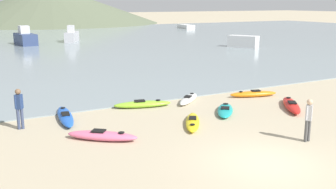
# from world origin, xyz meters

# --- Properties ---
(ground_plane) EXTENTS (400.00, 400.00, 0.00)m
(ground_plane) POSITION_xyz_m (0.00, 0.00, 0.00)
(ground_plane) COLOR tan
(bay_water) EXTENTS (160.00, 70.00, 0.06)m
(bay_water) POSITION_xyz_m (0.00, 44.27, 0.03)
(bay_water) COLOR gray
(bay_water) RESTS_ON ground_plane
(far_hill_midleft) EXTENTS (54.44, 54.44, 6.14)m
(far_hill_midleft) POSITION_xyz_m (12.60, 99.54, 3.07)
(far_hill_midleft) COLOR #5B664C
(far_hill_midleft) RESTS_ON ground_plane
(far_hill_midright) EXTENTS (56.32, 56.32, 9.87)m
(far_hill_midright) POSITION_xyz_m (14.25, 98.46, 4.93)
(far_hill_midright) COLOR #5B664C
(far_hill_midright) RESTS_ON ground_plane
(kayak_on_sand_0) EXTENTS (3.07, 1.46, 0.38)m
(kayak_on_sand_0) POSITION_xyz_m (-0.63, 8.66, 0.17)
(kayak_on_sand_0) COLOR #8CCC2D
(kayak_on_sand_0) RESTS_ON ground_plane
(kayak_on_sand_1) EXTENTS (1.12, 3.61, 0.35)m
(kayak_on_sand_1) POSITION_xyz_m (-4.71, 8.40, 0.15)
(kayak_on_sand_1) COLOR blue
(kayak_on_sand_1) RESTS_ON ground_plane
(kayak_on_sand_2) EXTENTS (2.87, 1.38, 0.38)m
(kayak_on_sand_2) POSITION_xyz_m (5.98, 7.74, 0.17)
(kayak_on_sand_2) COLOR orange
(kayak_on_sand_2) RESTS_ON ground_plane
(kayak_on_sand_3) EXTENTS (2.48, 3.07, 0.39)m
(kayak_on_sand_3) POSITION_xyz_m (6.01, 4.83, 0.17)
(kayak_on_sand_3) COLOR red
(kayak_on_sand_3) RESTS_ON ground_plane
(kayak_on_sand_4) EXTENTS (2.68, 2.37, 0.40)m
(kayak_on_sand_4) POSITION_xyz_m (-4.13, 4.88, 0.18)
(kayak_on_sand_4) COLOR #E5668C
(kayak_on_sand_4) RESTS_ON ground_plane
(kayak_on_sand_5) EXTENTS (2.04, 2.74, 0.30)m
(kayak_on_sand_5) POSITION_xyz_m (0.07, 4.89, 0.13)
(kayak_on_sand_5) COLOR yellow
(kayak_on_sand_5) RESTS_ON ground_plane
(kayak_on_sand_6) EXTENTS (2.23, 2.55, 0.32)m
(kayak_on_sand_6) POSITION_xyz_m (2.50, 5.75, 0.14)
(kayak_on_sand_6) COLOR teal
(kayak_on_sand_6) RESTS_ON ground_plane
(kayak_on_sand_7) EXTENTS (2.37, 2.27, 0.34)m
(kayak_on_sand_7) POSITION_xyz_m (2.09, 8.55, 0.15)
(kayak_on_sand_7) COLOR white
(kayak_on_sand_7) RESTS_ON ground_plane
(person_near_foreground) EXTENTS (0.35, 0.30, 1.71)m
(person_near_foreground) POSITION_xyz_m (2.86, 0.91, 0.98)
(person_near_foreground) COLOR #4C4C4C
(person_near_foreground) RESTS_ON ground_plane
(person_near_waterline) EXTENTS (0.36, 0.31, 1.77)m
(person_near_waterline) POSITION_xyz_m (-6.75, 7.87, 1.01)
(person_near_waterline) COLOR #384260
(person_near_waterline) RESTS_ON ground_plane
(moored_boat_0) EXTENTS (2.32, 4.90, 2.38)m
(moored_boat_0) POSITION_xyz_m (-0.92, 43.67, 0.89)
(moored_boat_0) COLOR navy
(moored_boat_0) RESTS_ON bay_water
(moored_boat_1) EXTENTS (3.04, 4.60, 2.24)m
(moored_boat_1) POSITION_xyz_m (5.36, 44.84, 0.85)
(moored_boat_1) COLOR #B2B2B7
(moored_boat_1) RESTS_ON bay_water
(moored_boat_2) EXTENTS (3.09, 3.77, 1.38)m
(moored_boat_2) POSITION_xyz_m (21.68, 28.12, 0.75)
(moored_boat_2) COLOR white
(moored_boat_2) RESTS_ON bay_water
(moored_boat_3) EXTENTS (2.50, 5.30, 0.78)m
(moored_boat_3) POSITION_xyz_m (33.84, 61.79, 0.45)
(moored_boat_3) COLOR white
(moored_boat_3) RESTS_ON bay_water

